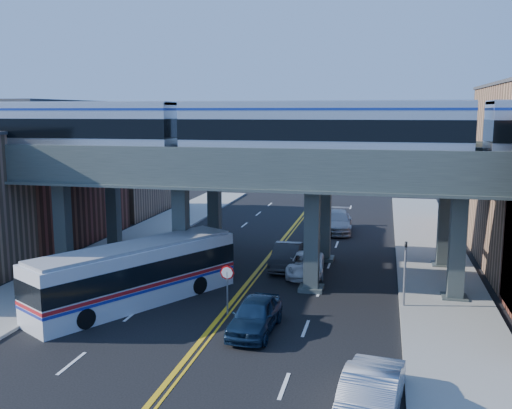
% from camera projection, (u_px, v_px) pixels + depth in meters
% --- Properties ---
extents(ground, '(120.00, 120.00, 0.00)m').
position_uv_depth(ground, '(204.00, 336.00, 26.63)').
color(ground, black).
rests_on(ground, ground).
extents(sidewalk_west, '(5.00, 70.00, 0.16)m').
position_uv_depth(sidewalk_west, '(88.00, 265.00, 38.75)').
color(sidewalk_west, gray).
rests_on(sidewalk_west, ground).
extents(sidewalk_east, '(5.00, 70.00, 0.16)m').
position_uv_depth(sidewalk_east, '(441.00, 287.00, 33.74)').
color(sidewalk_east, gray).
rests_on(sidewalk_east, ground).
extents(building_west_b, '(8.00, 14.00, 11.00)m').
position_uv_depth(building_west_b, '(43.00, 174.00, 45.17)').
color(building_west_b, brown).
rests_on(building_west_b, ground).
extents(building_west_c, '(8.00, 10.00, 8.00)m').
position_uv_depth(building_west_c, '(118.00, 175.00, 57.92)').
color(building_west_c, '#99704F').
rests_on(building_west_c, ground).
extents(building_east_c, '(8.00, 10.00, 9.00)m').
position_uv_depth(building_east_c, '(508.00, 179.00, 49.78)').
color(building_east_c, brown).
rests_on(building_east_c, ground).
extents(elevated_viaduct_near, '(52.00, 3.60, 7.40)m').
position_uv_depth(elevated_viaduct_near, '(245.00, 179.00, 33.28)').
color(elevated_viaduct_near, '#384140').
rests_on(elevated_viaduct_near, ground).
extents(elevated_viaduct_far, '(52.00, 3.60, 7.40)m').
position_uv_depth(elevated_viaduct_far, '(269.00, 168.00, 40.02)').
color(elevated_viaduct_far, '#384140').
rests_on(elevated_viaduct_far, ground).
extents(transit_train, '(49.41, 3.10, 3.62)m').
position_uv_depth(transit_train, '(321.00, 130.00, 31.85)').
color(transit_train, black).
rests_on(transit_train, elevated_viaduct_near).
extents(stop_sign, '(0.76, 0.09, 2.63)m').
position_uv_depth(stop_sign, '(227.00, 282.00, 29.17)').
color(stop_sign, slate).
rests_on(stop_sign, ground).
extents(traffic_signal, '(0.15, 0.18, 4.10)m').
position_uv_depth(traffic_signal, '(405.00, 267.00, 30.03)').
color(traffic_signal, slate).
rests_on(traffic_signal, ground).
extents(transit_bus, '(8.46, 11.92, 3.15)m').
position_uv_depth(transit_bus, '(136.00, 275.00, 30.95)').
color(transit_bus, silver).
rests_on(transit_bus, ground).
extents(car_lane_a, '(2.11, 4.89, 1.64)m').
position_uv_depth(car_lane_a, '(255.00, 315.00, 27.06)').
color(car_lane_a, '#0F213A').
rests_on(car_lane_a, ground).
extents(car_lane_b, '(1.77, 4.99, 1.64)m').
position_uv_depth(car_lane_b, '(287.00, 256.00, 38.02)').
color(car_lane_b, '#2E2E31').
rests_on(car_lane_b, ground).
extents(car_lane_c, '(2.74, 5.19, 1.39)m').
position_uv_depth(car_lane_c, '(305.00, 264.00, 36.53)').
color(car_lane_c, silver).
rests_on(car_lane_c, ground).
extents(car_lane_d, '(2.87, 6.30, 1.79)m').
position_uv_depth(car_lane_d, '(337.00, 221.00, 49.62)').
color(car_lane_d, '#A1A1A6').
rests_on(car_lane_d, ground).
extents(car_parked_curb, '(2.44, 5.56, 1.78)m').
position_uv_depth(car_parked_curb, '(372.00, 389.00, 19.72)').
color(car_parked_curb, '#9B9B9F').
rests_on(car_parked_curb, ground).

